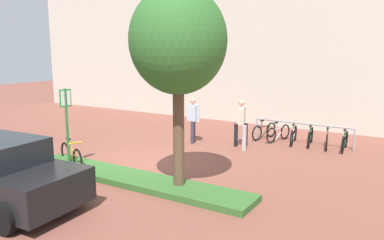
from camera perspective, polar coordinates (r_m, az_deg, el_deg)
name	(u,v)px	position (r m, az deg, el deg)	size (l,w,h in m)	color
ground_plane	(146,161)	(12.42, -6.86, -6.11)	(60.00, 60.00, 0.00)	brown
building_facade	(252,18)	(19.16, 8.96, 14.72)	(28.00, 1.20, 10.00)	beige
planter_strip	(132,179)	(10.60, -8.89, -8.62)	(7.00, 1.10, 0.16)	#336028
tree_sidewalk	(178,42)	(9.27, -2.09, 11.52)	(2.34, 2.34, 5.02)	brown
parking_sign_post	(66,116)	(11.97, -18.16, 0.52)	(0.11, 0.36, 2.39)	#2D7238
bike_at_sign	(71,155)	(12.28, -17.52, -5.03)	(1.59, 0.66, 0.86)	black
bike_rack_cluster	(302,135)	(15.01, 16.03, -2.20)	(3.76, 1.71, 0.83)	#99999E
bollard_steel	(244,138)	(13.64, 7.76, -2.68)	(0.16, 0.16, 0.90)	#ADADB2
person_casual_tan	(241,120)	(14.13, 7.32, 0.00)	(0.42, 0.59, 1.72)	black
person_shirt_white	(193,117)	(14.59, 0.16, 0.41)	(0.60, 0.44, 1.72)	#383342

